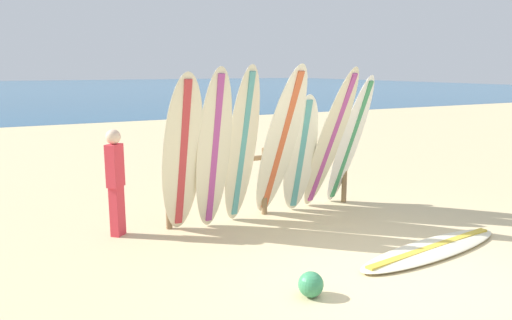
# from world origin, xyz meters

# --- Properties ---
(ground_plane) EXTENTS (120.00, 120.00, 0.00)m
(ground_plane) POSITION_xyz_m (0.00, 0.00, 0.00)
(ground_plane) COLOR #D3BC8C
(ocean_water) EXTENTS (120.00, 80.00, 0.01)m
(ocean_water) POSITION_xyz_m (0.00, 58.00, 0.00)
(ocean_water) COLOR #1E5984
(ocean_water) RESTS_ON ground
(surfboard_rack) EXTENTS (3.28, 0.09, 1.09)m
(surfboard_rack) POSITION_xyz_m (-0.21, 2.99, 0.72)
(surfboard_rack) COLOR olive
(surfboard_rack) RESTS_ON ground
(surfboard_leaning_far_left) EXTENTS (0.58, 0.74, 2.30)m
(surfboard_leaning_far_left) POSITION_xyz_m (-1.69, 2.63, 1.15)
(surfboard_leaning_far_left) COLOR beige
(surfboard_leaning_far_left) RESTS_ON ground
(surfboard_leaning_left) EXTENTS (0.57, 0.64, 2.37)m
(surfboard_leaning_left) POSITION_xyz_m (-1.23, 2.60, 1.18)
(surfboard_leaning_left) COLOR beige
(surfboard_leaning_left) RESTS_ON ground
(surfboard_leaning_center_left) EXTENTS (0.61, 0.69, 2.40)m
(surfboard_leaning_center_left) POSITION_xyz_m (-0.74, 2.71, 1.20)
(surfboard_leaning_center_left) COLOR beige
(surfboard_leaning_center_left) RESTS_ON ground
(surfboard_leaning_center) EXTENTS (0.62, 1.17, 2.41)m
(surfboard_leaning_center) POSITION_xyz_m (-0.16, 2.58, 1.21)
(surfboard_leaning_center) COLOR silver
(surfboard_leaning_center) RESTS_ON ground
(surfboard_leaning_center_right) EXTENTS (0.60, 0.70, 1.96)m
(surfboard_leaning_center_right) POSITION_xyz_m (0.30, 2.74, 0.98)
(surfboard_leaning_center_right) COLOR silver
(surfboard_leaning_center_right) RESTS_ON ground
(surfboard_leaning_right) EXTENTS (0.75, 1.14, 2.37)m
(surfboard_leaning_right) POSITION_xyz_m (0.80, 2.64, 1.19)
(surfboard_leaning_right) COLOR beige
(surfboard_leaning_right) RESTS_ON ground
(surfboard_leaning_far_right) EXTENTS (0.59, 0.99, 2.25)m
(surfboard_leaning_far_right) POSITION_xyz_m (1.26, 2.73, 1.12)
(surfboard_leaning_far_right) COLOR white
(surfboard_leaning_far_right) RESTS_ON ground
(surfboard_lying_on_sand) EXTENTS (2.66, 0.92, 0.08)m
(surfboard_lying_on_sand) POSITION_xyz_m (0.95, 0.56, 0.04)
(surfboard_lying_on_sand) COLOR beige
(surfboard_lying_on_sand) RESTS_ON ground
(beachgoer_standing) EXTENTS (0.28, 0.28, 1.51)m
(beachgoer_standing) POSITION_xyz_m (-2.53, 3.04, 0.83)
(beachgoer_standing) COLOR #D8333F
(beachgoer_standing) RESTS_ON ground
(beach_ball) EXTENTS (0.27, 0.27, 0.27)m
(beach_ball) POSITION_xyz_m (-1.14, 0.22, 0.13)
(beach_ball) COLOR #388C59
(beach_ball) RESTS_ON ground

